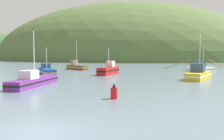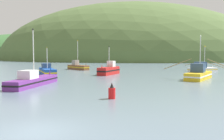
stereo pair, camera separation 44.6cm
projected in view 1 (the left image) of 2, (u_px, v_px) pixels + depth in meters
name	position (u px, v px, depth m)	size (l,w,h in m)	color
ground_plane	(42.00, 131.00, 12.57)	(600.00, 600.00, 0.00)	slate
hill_far_left	(27.00, 57.00, 291.64)	(193.55, 154.84, 37.32)	#47703D
hill_far_right	(41.00, 58.00, 245.08)	(207.29, 165.83, 48.00)	#386633
hill_far_center	(125.00, 59.00, 179.05)	(188.15, 150.52, 78.64)	#516B38
hill_mid_right	(181.00, 58.00, 248.50)	(204.72, 163.78, 40.23)	#47703D
fishing_boat_red	(109.00, 70.00, 47.02)	(3.05, 7.00, 5.55)	red
fishing_boat_blue	(47.00, 71.00, 45.25)	(6.92, 8.34, 5.34)	#19479E
fishing_boat_white	(201.00, 68.00, 54.74)	(7.21, 8.62, 5.82)	white
fishing_boat_purple	(34.00, 81.00, 30.22)	(2.51, 10.30, 7.19)	#6B2D84
fishing_boat_yellow	(198.00, 74.00, 38.19)	(10.86, 8.41, 7.00)	gold
fishing_boat_brown	(77.00, 67.00, 61.27)	(7.15, 5.64, 7.48)	brown
channel_buoy	(114.00, 92.00, 21.67)	(0.63, 0.63, 1.48)	red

